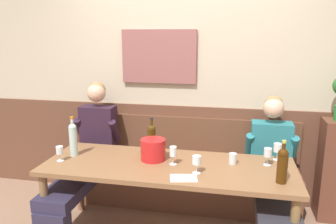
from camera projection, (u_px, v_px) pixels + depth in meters
room_wall_back at (185, 74)px, 3.62m from camera, size 6.80×0.12×2.80m
wood_wainscot_panel at (184, 152)px, 3.77m from camera, size 6.80×0.03×1.06m
wall_bench at (180, 180)px, 3.63m from camera, size 2.47×0.42×0.94m
dining_table at (168, 173)px, 2.92m from camera, size 2.17×0.79×0.72m
person_right_seat at (87, 153)px, 3.40m from camera, size 0.48×1.21×1.33m
person_left_seat at (273, 172)px, 3.03m from camera, size 0.50×1.21×1.24m
ice_bucket at (153, 150)px, 2.98m from camera, size 0.22×0.22×0.19m
wine_bottle_clear_water at (282, 164)px, 2.51m from camera, size 0.08×0.08×0.34m
wine_bottle_amber_mid at (152, 137)px, 3.17m from camera, size 0.08×0.08×0.34m
wine_bottle_green_tall at (73, 138)px, 3.07m from camera, size 0.07×0.07×0.37m
wine_glass_near_bucket at (197, 161)px, 2.69m from camera, size 0.07×0.07×0.15m
wine_glass_by_bottle at (60, 151)px, 2.95m from camera, size 0.06×0.06×0.14m
wine_glass_right_end at (173, 152)px, 2.87m from camera, size 0.06×0.06×0.16m
wine_glass_mid_right at (268, 153)px, 2.85m from camera, size 0.07×0.07×0.15m
wine_glass_center_front at (278, 148)px, 2.97m from camera, size 0.07×0.07×0.15m
water_tumbler_right at (233, 159)px, 2.90m from camera, size 0.07×0.07×0.09m
tasting_sheet_left_guest at (184, 178)px, 2.62m from camera, size 0.24×0.19×0.00m
corner_pedestal at (334, 170)px, 3.31m from camera, size 0.28×0.28×1.02m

